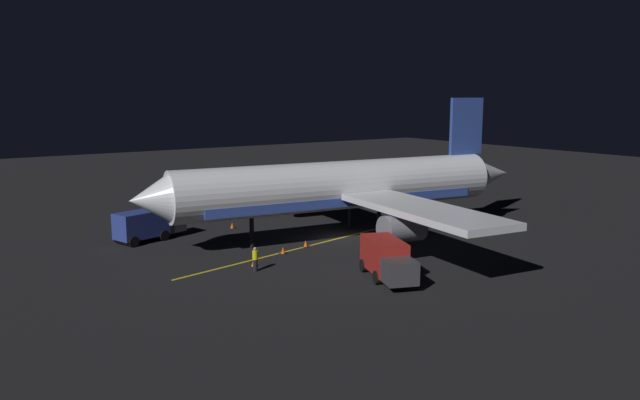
# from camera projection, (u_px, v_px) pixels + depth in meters

# --- Properties ---
(ground_plane) EXTENTS (180.00, 180.00, 0.20)m
(ground_plane) POSITION_uv_depth(u_px,v_px,m) (339.00, 239.00, 53.83)
(ground_plane) COLOR black
(apron_guide_stripe) EXTENTS (5.72, 25.34, 0.01)m
(apron_guide_stripe) POSITION_uv_depth(u_px,v_px,m) (307.00, 246.00, 50.72)
(apron_guide_stripe) COLOR gold
(apron_guide_stripe) RESTS_ON ground_plane
(airliner) EXTENTS (35.68, 36.68, 11.94)m
(airliner) POSITION_uv_depth(u_px,v_px,m) (345.00, 187.00, 53.34)
(airliner) COLOR white
(airliner) RESTS_ON ground_plane
(baggage_truck) EXTENTS (3.74, 6.43, 2.61)m
(baggage_truck) POSITION_uv_depth(u_px,v_px,m) (147.00, 225.00, 52.40)
(baggage_truck) COLOR navy
(baggage_truck) RESTS_ON ground_plane
(catering_truck) EXTENTS (6.34, 4.08, 2.61)m
(catering_truck) POSITION_uv_depth(u_px,v_px,m) (387.00, 260.00, 41.51)
(catering_truck) COLOR maroon
(catering_truck) RESTS_ON ground_plane
(ground_crew_worker) EXTENTS (0.40, 0.40, 1.74)m
(ground_crew_worker) POSITION_uv_depth(u_px,v_px,m) (255.00, 259.00, 43.44)
(ground_crew_worker) COLOR black
(ground_crew_worker) RESTS_ON ground_plane
(traffic_cone_near_left) EXTENTS (0.50, 0.50, 0.55)m
(traffic_cone_near_left) POSITION_uv_depth(u_px,v_px,m) (283.00, 251.00, 48.28)
(traffic_cone_near_left) COLOR #EA590F
(traffic_cone_near_left) RESTS_ON ground_plane
(traffic_cone_near_right) EXTENTS (0.50, 0.50, 0.55)m
(traffic_cone_near_right) POSITION_uv_depth(u_px,v_px,m) (306.00, 244.00, 50.50)
(traffic_cone_near_right) COLOR #EA590F
(traffic_cone_near_right) RESTS_ON ground_plane
(traffic_cone_under_wing) EXTENTS (0.50, 0.50, 0.55)m
(traffic_cone_under_wing) POSITION_uv_depth(u_px,v_px,m) (254.00, 263.00, 44.69)
(traffic_cone_under_wing) COLOR #EA590F
(traffic_cone_under_wing) RESTS_ON ground_plane
(traffic_cone_far) EXTENTS (0.50, 0.50, 0.55)m
(traffic_cone_far) POSITION_uv_depth(u_px,v_px,m) (232.00, 226.00, 57.40)
(traffic_cone_far) COLOR #EA590F
(traffic_cone_far) RESTS_ON ground_plane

